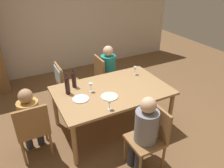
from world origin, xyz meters
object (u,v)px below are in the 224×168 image
at_px(wine_bottle_dark_red, 67,85).
at_px(handbag, 88,96).
at_px(chair_left_end, 33,127).
at_px(wine_bottle_tall_green, 74,79).
at_px(chair_near, 151,134).
at_px(chair_far_left, 64,81).
at_px(dinner_plate_host, 109,97).
at_px(wine_glass_near_left, 109,103).
at_px(wine_glass_centre, 135,69).
at_px(chair_far_right, 104,74).
at_px(person_man_guest, 109,68).
at_px(person_man_bearded, 144,130).
at_px(dinner_plate_guest_left, 81,99).
at_px(wine_glass_near_right, 91,86).
at_px(dining_table, 112,93).
at_px(person_woman_host, 30,117).

height_order(wine_bottle_dark_red, handbag, wine_bottle_dark_red).
bearing_deg(chair_left_end, wine_bottle_tall_green, 29.68).
bearing_deg(chair_near, wine_bottle_dark_red, 32.90).
bearing_deg(chair_far_left, dinner_plate_host, 19.03).
distance_m(chair_left_end, chair_far_left, 1.29).
height_order(wine_glass_near_left, wine_glass_centre, same).
height_order(chair_left_end, chair_far_right, same).
height_order(person_man_guest, wine_glass_near_left, person_man_guest).
height_order(chair_far_left, wine_glass_near_left, chair_far_left).
xyz_separation_m(chair_near, handbag, (-0.15, 1.91, -0.42)).
relative_size(person_man_bearded, handbag, 4.04).
bearing_deg(wine_bottle_tall_green, wine_bottle_dark_red, -135.80).
relative_size(chair_near, person_man_bearded, 0.81).
xyz_separation_m(chair_far_right, dinner_plate_guest_left, (-0.87, -1.00, 0.23)).
distance_m(chair_far_left, wine_bottle_dark_red, 0.83).
distance_m(chair_far_left, dinner_plate_guest_left, 1.01).
relative_size(wine_glass_near_left, wine_glass_near_right, 1.00).
bearing_deg(person_man_bearded, wine_bottle_dark_red, 28.80).
xyz_separation_m(wine_bottle_dark_red, dinner_plate_host, (0.53, -0.39, -0.15)).
relative_size(chair_far_left, wine_glass_near_right, 6.17).
bearing_deg(dinner_plate_host, wine_bottle_tall_green, 124.32).
bearing_deg(handbag, wine_bottle_dark_red, -128.89).
bearing_deg(dining_table, dinner_plate_guest_left, -175.53).
relative_size(wine_bottle_dark_red, handbag, 1.25).
relative_size(chair_near, dinner_plate_host, 3.49).
bearing_deg(handbag, chair_far_left, 180.00).
height_order(chair_near, dinner_plate_guest_left, chair_near).
bearing_deg(wine_glass_near_right, dinner_plate_host, -56.88).
bearing_deg(person_woman_host, wine_glass_centre, 8.16).
bearing_deg(handbag, person_woman_host, -142.87).
bearing_deg(handbag, chair_near, -85.63).
bearing_deg(wine_bottle_dark_red, handbag, 51.11).
height_order(chair_left_end, person_man_bearded, person_man_bearded).
distance_m(person_man_bearded, handbag, 1.99).
relative_size(person_man_bearded, dinner_plate_guest_left, 4.52).
distance_m(dinner_plate_guest_left, handbag, 1.29).
distance_m(dining_table, wine_glass_centre, 0.72).
xyz_separation_m(wine_bottle_tall_green, dinner_plate_host, (0.37, -0.54, -0.14)).
height_order(chair_far_right, wine_glass_near_right, chair_far_right).
height_order(chair_far_right, person_man_guest, person_man_guest).
relative_size(dining_table, wine_glass_centre, 12.20).
relative_size(chair_left_end, wine_glass_near_left, 6.17).
bearing_deg(chair_near, person_man_bearded, 90.00).
relative_size(person_man_bearded, dinner_plate_host, 4.29).
bearing_deg(wine_glass_near_left, dinner_plate_host, 63.23).
relative_size(chair_near, chair_far_right, 1.00).
bearing_deg(person_woman_host, dinner_plate_guest_left, -5.30).
xyz_separation_m(wine_bottle_dark_red, wine_glass_centre, (1.30, 0.09, -0.05)).
distance_m(dining_table, chair_far_left, 1.10).
bearing_deg(person_man_guest, person_woman_host, -61.62).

